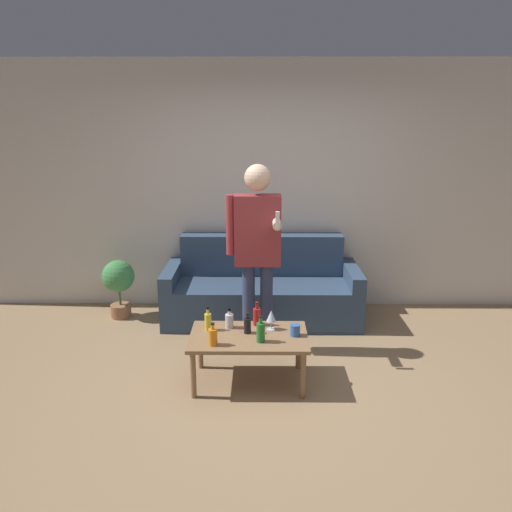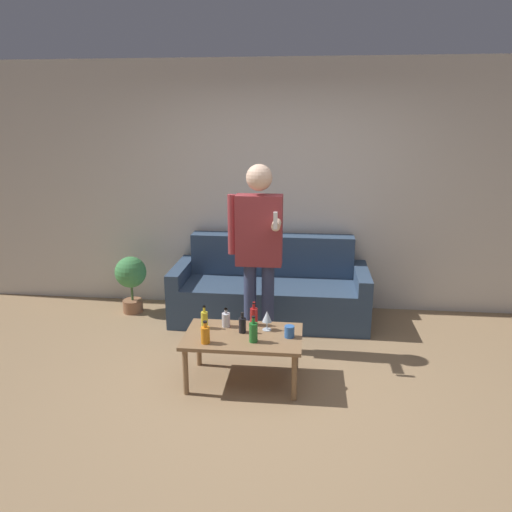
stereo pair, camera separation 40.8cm
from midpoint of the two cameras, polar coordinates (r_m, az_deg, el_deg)
name	(u,v)px [view 1 (the left image)]	position (r m, az deg, el deg)	size (l,w,h in m)	color
ground_plane	(274,401)	(3.99, -0.91, -16.29)	(16.00, 16.00, 0.00)	#997A56
wall_back	(270,188)	(5.52, -0.48, 7.75)	(8.00, 0.06, 2.70)	silver
couch	(262,290)	(5.37, -1.51, -3.96)	(2.05, 0.81, 0.87)	#334760
coffee_table	(249,341)	(4.07, -3.75, -9.68)	(0.95, 0.58, 0.42)	#8E6B47
bottle_orange	(213,336)	(3.89, -7.99, -9.14)	(0.07, 0.07, 0.18)	orange
bottle_green	(257,316)	(4.21, -2.69, -6.91)	(0.06, 0.06, 0.20)	#B21E1E
bottle_dark	(229,320)	(4.18, -5.88, -7.39)	(0.07, 0.07, 0.16)	silver
bottle_yellow	(208,321)	(4.15, -8.34, -7.44)	(0.06, 0.06, 0.20)	yellow
bottle_red	(261,332)	(3.91, -2.48, -8.70)	(0.07, 0.07, 0.21)	#23752D
bottle_clear	(247,325)	(4.07, -3.89, -7.94)	(0.06, 0.06, 0.17)	black
wine_glass_near	(271,316)	(4.11, -1.11, -6.98)	(0.08, 0.08, 0.17)	silver
cup_on_table	(295,330)	(4.02, 1.57, -8.52)	(0.08, 0.08, 0.09)	#3366B2
person_standing_front	(257,243)	(4.41, -2.54, 1.41)	(0.48, 0.44, 1.72)	navy
potted_plant	(119,281)	(5.60, -17.47, -2.79)	(0.34, 0.34, 0.64)	#936042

